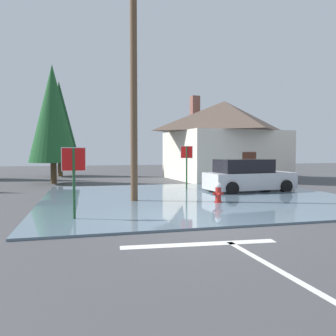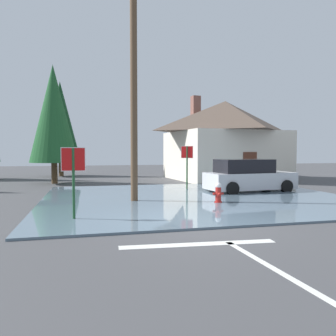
{
  "view_description": "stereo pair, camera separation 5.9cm",
  "coord_description": "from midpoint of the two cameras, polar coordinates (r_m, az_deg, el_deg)",
  "views": [
    {
      "loc": [
        -3.2,
        -9.24,
        2.07
      ],
      "look_at": [
        -0.06,
        3.44,
        1.41
      ],
      "focal_mm": 36.02,
      "sensor_mm": 36.0,
      "label": 1
    },
    {
      "loc": [
        -3.14,
        -9.26,
        2.07
      ],
      "look_at": [
        -0.06,
        3.44,
        1.41
      ],
      "focal_mm": 36.02,
      "sensor_mm": 36.0,
      "label": 2
    }
  ],
  "objects": [
    {
      "name": "lane_center_stripe",
      "position": [
        6.34,
        18.31,
        -16.28
      ],
      "size": [
        0.32,
        3.89,
        0.01
      ],
      "primitive_type": "cube",
      "rotation": [
        0.0,
        0.0,
        1.62
      ],
      "color": "silver",
      "rests_on": "ground"
    },
    {
      "name": "stop_sign_near",
      "position": [
        10.26,
        -15.82,
        -0.15
      ],
      "size": [
        0.7,
        0.08,
        2.18
      ],
      "color": "#1E4C28",
      "rests_on": "ground"
    },
    {
      "name": "pine_tree_tall_left",
      "position": [
        29.06,
        -17.95,
        7.64
      ],
      "size": [
        3.09,
        3.09,
        7.73
      ],
      "color": "#4C3823",
      "rests_on": "ground"
    },
    {
      "name": "fire_hydrant",
      "position": [
        13.3,
        8.37,
        -4.28
      ],
      "size": [
        0.43,
        0.37,
        0.85
      ],
      "color": "#AD231E",
      "rests_on": "ground"
    },
    {
      "name": "parked_car",
      "position": [
        17.41,
        13.26,
        -1.41
      ],
      "size": [
        4.62,
        2.33,
        1.66
      ],
      "color": "silver",
      "rests_on": "ground"
    },
    {
      "name": "flood_puddle",
      "position": [
        14.86,
        4.95,
        -4.99
      ],
      "size": [
        13.12,
        11.38,
        0.07
      ],
      "primitive_type": "cube",
      "color": "slate",
      "rests_on": "ground"
    },
    {
      "name": "utility_pole",
      "position": [
        13.84,
        -5.95,
        13.87
      ],
      "size": [
        1.6,
        0.28,
        9.06
      ],
      "color": "brown",
      "rests_on": "ground"
    },
    {
      "name": "pine_tree_far_center",
      "position": [
        22.67,
        -19.01,
        8.67
      ],
      "size": [
        3.0,
        3.0,
        7.5
      ],
      "color": "#4C3823",
      "rests_on": "ground"
    },
    {
      "name": "house",
      "position": [
        25.27,
        9.42,
        4.91
      ],
      "size": [
        8.61,
        7.9,
        6.18
      ],
      "color": "silver",
      "rests_on": "ground"
    },
    {
      "name": "lane_stop_bar",
      "position": [
        7.7,
        5.19,
        -12.7
      ],
      "size": [
        3.54,
        0.56,
        0.01
      ],
      "primitive_type": "cube",
      "rotation": [
        0.0,
        0.0,
        -0.07
      ],
      "color": "silver",
      "rests_on": "ground"
    },
    {
      "name": "ground_plane",
      "position": [
        10.0,
        4.96,
        -9.36
      ],
      "size": [
        80.0,
        80.0,
        0.1
      ],
      "primitive_type": "cube",
      "color": "#424244"
    },
    {
      "name": "stop_sign_far",
      "position": [
        17.72,
        3.08,
        1.5
      ],
      "size": [
        0.58,
        0.31,
        2.33
      ],
      "color": "#1E4C28",
      "rests_on": "ground"
    }
  ]
}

